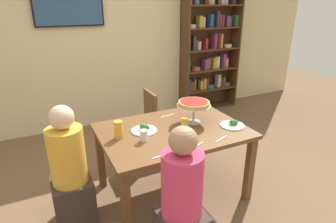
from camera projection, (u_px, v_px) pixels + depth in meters
ground_plane at (172, 191)px, 2.99m from camera, size 12.00×12.00×0.00m
rear_partition at (108, 36)px, 4.31m from camera, size 8.00×0.12×2.80m
dining_table at (172, 138)px, 2.75m from camera, size 1.40×0.99×0.74m
bookshelf at (210, 48)px, 4.98m from camera, size 1.10×0.30×2.21m
television at (68, 6)px, 3.84m from camera, size 0.95×0.05×0.55m
diner_head_west at (71, 177)px, 2.40m from camera, size 0.34×0.34×1.15m
diner_near_left at (182, 208)px, 2.04m from camera, size 0.34×0.34×1.15m
chair_far_right at (159, 119)px, 3.60m from camera, size 0.40×0.40×0.87m
deep_dish_pizza_stand at (194, 105)px, 2.80m from camera, size 0.35×0.35×0.23m
salad_plate_near_diner at (144, 129)px, 2.67m from camera, size 0.25×0.25×0.07m
salad_plate_far_diner at (233, 124)px, 2.78m from camera, size 0.24×0.24×0.07m
beer_glass_amber_tall at (118, 129)px, 2.52m from camera, size 0.08×0.08×0.16m
beer_glass_amber_short at (184, 125)px, 2.64m from camera, size 0.07×0.07×0.14m
water_glass_clear_near at (177, 143)px, 2.36m from camera, size 0.07×0.07×0.09m
water_glass_clear_far at (144, 136)px, 2.47m from camera, size 0.07×0.07×0.11m
cutlery_fork_near at (161, 156)px, 2.24m from camera, size 0.18×0.04×0.00m
cutlery_knife_near at (191, 110)px, 3.19m from camera, size 0.18×0.05×0.00m
cutlery_fork_far at (197, 146)px, 2.40m from camera, size 0.17×0.08×0.00m
cutlery_knife_far at (168, 116)px, 3.03m from camera, size 0.18×0.04×0.00m
cutlery_spare_fork at (221, 139)px, 2.52m from camera, size 0.17×0.08×0.00m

